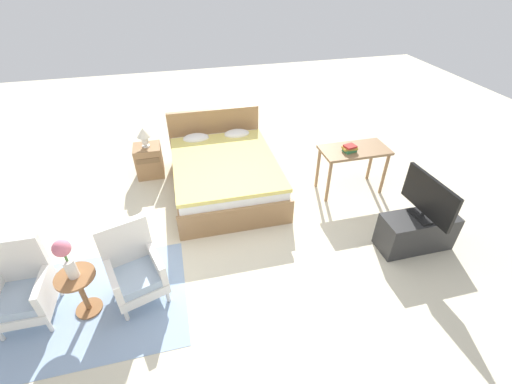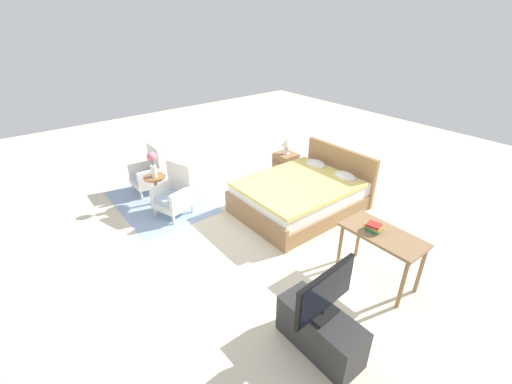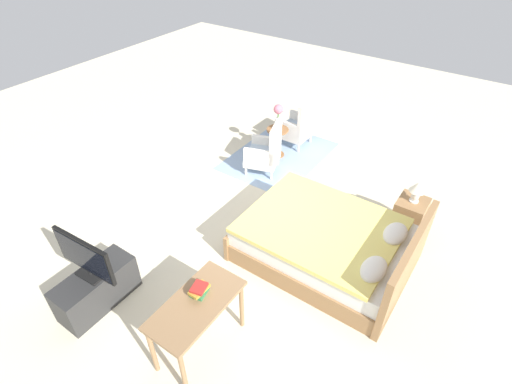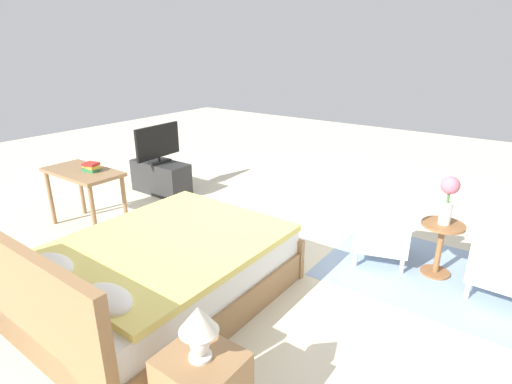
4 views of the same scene
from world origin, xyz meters
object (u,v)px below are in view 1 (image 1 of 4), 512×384
object	(u,v)px
armchair_by_window_right	(135,269)
table_lamp	(144,135)
bed	(224,172)
side_table	(80,289)
tv_stand	(416,231)
vanity_desk	(354,155)
flower_vase	(65,256)
armchair_by_window_left	(23,289)
book_stack	(350,148)
nightstand	(149,161)
tv_flatscreen	(429,198)

from	to	relation	value
armchair_by_window_right	table_lamp	xyz separation A→B (m)	(0.12, 2.56, 0.38)
bed	side_table	bearing A→B (deg)	-133.27
tv_stand	vanity_desk	world-z (taller)	vanity_desk
flower_vase	tv_stand	bearing A→B (deg)	0.32
flower_vase	table_lamp	distance (m)	2.75
side_table	armchair_by_window_left	bearing A→B (deg)	169.18
flower_vase	book_stack	bearing A→B (deg)	20.41
armchair_by_window_right	nightstand	size ratio (longest dim) A/B	1.67
nightstand	table_lamp	size ratio (longest dim) A/B	1.66
nightstand	book_stack	xyz separation A→B (m)	(3.01, -1.29, 0.53)
tv_flatscreen	vanity_desk	bearing A→B (deg)	100.26
bed	vanity_desk	bearing A→B (deg)	-15.71
nightstand	table_lamp	world-z (taller)	table_lamp
book_stack	table_lamp	bearing A→B (deg)	156.71
armchair_by_window_right	vanity_desk	bearing A→B (deg)	22.03
flower_vase	book_stack	world-z (taller)	flower_vase
side_table	nightstand	xyz separation A→B (m)	(0.67, 2.66, -0.07)
flower_vase	nightstand	size ratio (longest dim) A/B	0.87
tv_flatscreen	vanity_desk	world-z (taller)	tv_flatscreen
bed	tv_stand	size ratio (longest dim) A/B	2.28
armchair_by_window_left	side_table	size ratio (longest dim) A/B	1.67
bed	book_stack	bearing A→B (deg)	-18.18
armchair_by_window_right	armchair_by_window_left	bearing A→B (deg)	179.85
armchair_by_window_left	nightstand	bearing A→B (deg)	64.19
armchair_by_window_left	vanity_desk	size ratio (longest dim) A/B	0.88
table_lamp	book_stack	xyz separation A→B (m)	(3.01, -1.30, 0.04)
bed	tv_stand	xyz separation A→B (m)	(2.20, -1.95, -0.05)
bed	side_table	world-z (taller)	bed
armchair_by_window_right	tv_flatscreen	xyz separation A→B (m)	(3.50, -0.08, 0.40)
armchair_by_window_left	tv_stand	xyz separation A→B (m)	(4.62, -0.09, -0.14)
armchair_by_window_right	nightstand	distance (m)	2.56
book_stack	side_table	bearing A→B (deg)	-159.59
book_stack	vanity_desk	bearing A→B (deg)	23.54
side_table	nightstand	distance (m)	2.75
table_lamp	tv_flatscreen	distance (m)	4.29
armchair_by_window_right	vanity_desk	distance (m)	3.52
bed	nightstand	size ratio (longest dim) A/B	3.98
tv_stand	armchair_by_window_right	bearing A→B (deg)	178.64
side_table	flower_vase	xyz separation A→B (m)	(0.00, 0.00, 0.50)
bed	tv_flatscreen	xyz separation A→B (m)	(2.20, -1.95, 0.49)
nightstand	tv_flatscreen	size ratio (longest dim) A/B	0.66
armchair_by_window_left	table_lamp	distance (m)	2.87
bed	nightstand	distance (m)	1.37
nightstand	tv_stand	xyz separation A→B (m)	(3.38, -2.64, -0.03)
tv_flatscreen	book_stack	xyz separation A→B (m)	(-0.37, 1.35, 0.02)
armchair_by_window_right	flower_vase	xyz separation A→B (m)	(-0.55, -0.11, 0.46)
bed	flower_vase	size ratio (longest dim) A/B	4.58
nightstand	vanity_desk	world-z (taller)	vanity_desk
armchair_by_window_left	armchair_by_window_right	distance (m)	1.11
tv_flatscreen	armchair_by_window_right	bearing A→B (deg)	178.65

